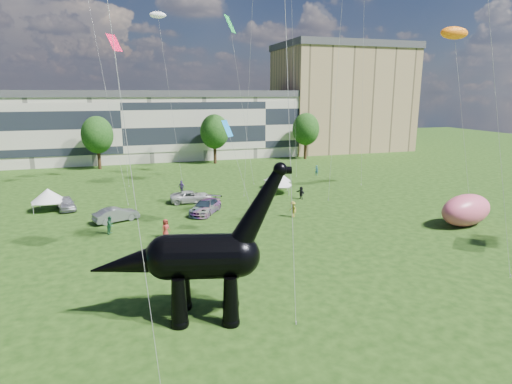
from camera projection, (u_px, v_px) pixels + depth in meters
name	position (u px, v px, depth m)	size (l,w,h in m)	color
ground	(270.00, 298.00, 27.06)	(220.00, 220.00, 0.00)	#16330C
terrace_row	(122.00, 129.00, 80.91)	(78.00, 11.00, 12.00)	beige
apartment_block	(341.00, 100.00, 96.69)	(28.00, 18.00, 22.00)	tan
tree_mid_left	(97.00, 132.00, 71.31)	(5.20, 5.20, 9.44)	#382314
tree_mid_right	(214.00, 129.00, 77.19)	(5.20, 5.20, 9.44)	#382314
tree_far_right	(306.00, 127.00, 82.49)	(5.20, 5.20, 9.44)	#382314
dinosaur_sculpture	(196.00, 259.00, 24.05)	(11.45, 4.52, 9.36)	black
car_silver	(66.00, 203.00, 47.34)	(1.71, 4.25, 1.45)	#B6B7BB
car_grey	(116.00, 215.00, 42.89)	(1.54, 4.43, 1.46)	gray
car_white	(191.00, 197.00, 50.41)	(2.29, 4.97, 1.38)	silver
car_dark	(206.00, 207.00, 45.81)	(2.14, 5.25, 1.52)	#595960
gazebo_near	(278.00, 180.00, 54.83)	(4.50, 4.50, 2.49)	silver
gazebo_far	(277.00, 176.00, 57.96)	(4.04, 4.04, 2.42)	silver
gazebo_left	(48.00, 195.00, 46.80)	(3.85, 3.85, 2.47)	white
inflatable_pink	(466.00, 210.00, 41.53)	(6.19, 3.09, 3.09)	#E35877
visitors	(159.00, 211.00, 43.76)	(51.37, 26.99, 1.86)	gray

